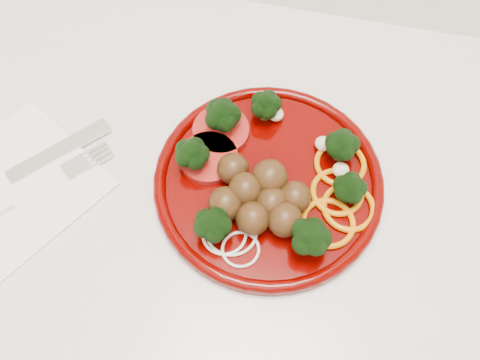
# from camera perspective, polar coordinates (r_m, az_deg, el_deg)

# --- Properties ---
(counter) EXTENTS (2.40, 0.60, 0.90)m
(counter) POSITION_cam_1_polar(r_m,az_deg,el_deg) (1.02, -0.90, -13.14)
(counter) COLOR silver
(counter) RESTS_ON ground
(plate) EXTENTS (0.25, 0.25, 0.05)m
(plate) POSITION_cam_1_polar(r_m,az_deg,el_deg) (0.58, 3.04, -0.06)
(plate) COLOR #440100
(plate) RESTS_ON counter
(napkin) EXTENTS (0.22, 0.22, 0.00)m
(napkin) POSITION_cam_1_polar(r_m,az_deg,el_deg) (0.65, -22.81, -0.60)
(napkin) COLOR white
(napkin) RESTS_ON counter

